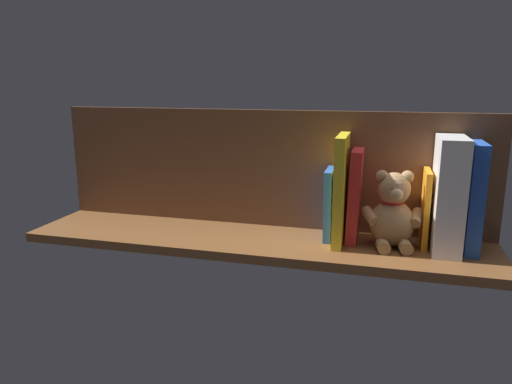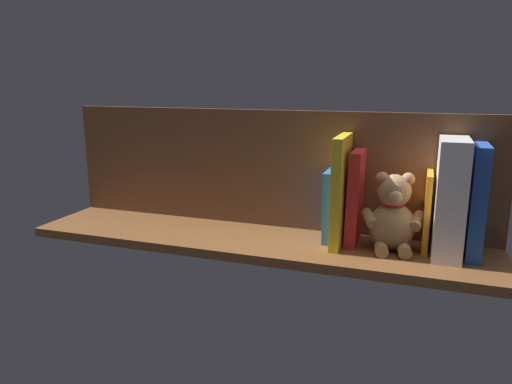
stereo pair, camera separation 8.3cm
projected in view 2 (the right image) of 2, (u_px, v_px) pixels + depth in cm
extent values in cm
cube|color=brown|center=(256.00, 241.00, 118.92)|extent=(114.22, 25.65, 2.20)
cube|color=brown|center=(269.00, 169.00, 124.91)|extent=(114.22, 1.50, 30.48)
cube|color=blue|center=(476.00, 201.00, 103.04)|extent=(3.17, 12.20, 24.68)
cube|color=white|center=(450.00, 198.00, 103.45)|extent=(6.10, 14.56, 25.85)
cube|color=orange|center=(427.00, 212.00, 107.83)|extent=(1.30, 10.29, 17.87)
ellipsoid|color=tan|center=(392.00, 226.00, 108.68)|extent=(11.70, 10.80, 10.89)
sphere|color=tan|center=(394.00, 191.00, 106.80)|extent=(7.49, 7.49, 7.49)
sphere|color=tan|center=(408.00, 179.00, 105.68)|extent=(2.89, 2.89, 2.89)
sphere|color=tan|center=(382.00, 178.00, 106.64)|extent=(2.89, 2.89, 2.89)
sphere|color=tan|center=(396.00, 197.00, 103.88)|extent=(2.89, 2.89, 2.89)
cylinder|color=tan|center=(417.00, 221.00, 106.06)|extent=(3.51, 5.73, 4.03)
cylinder|color=tan|center=(369.00, 219.00, 107.83)|extent=(4.84, 5.92, 4.03)
cylinder|color=tan|center=(404.00, 250.00, 104.74)|extent=(3.51, 4.49, 2.89)
cylinder|color=tan|center=(381.00, 249.00, 105.58)|extent=(3.51, 4.49, 2.89)
torus|color=red|center=(393.00, 204.00, 107.48)|extent=(5.70, 5.70, 0.85)
cube|color=red|center=(355.00, 197.00, 112.14)|extent=(3.09, 11.19, 22.14)
cube|color=yellow|center=(341.00, 191.00, 110.96)|extent=(2.32, 15.09, 25.62)
cube|color=blue|center=(330.00, 205.00, 114.93)|extent=(2.11, 10.52, 17.11)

